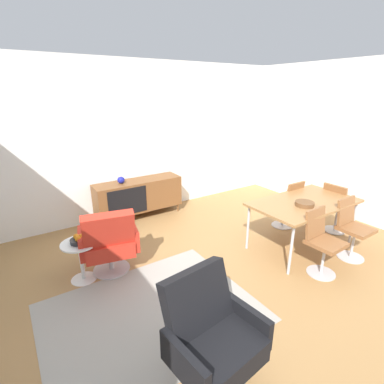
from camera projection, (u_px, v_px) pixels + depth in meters
ground_plane at (222, 275)px, 3.76m from camera, size 8.32×8.32×0.00m
wall_back at (137, 140)px, 5.35m from camera, size 6.80×0.12×2.80m
wall_right at (370, 144)px, 4.95m from camera, size 0.12×5.60×2.80m
sideboard at (139, 195)px, 5.35m from camera, size 1.60×0.45×0.72m
vase_cobalt at (121, 180)px, 5.08m from camera, size 0.13×0.13×0.12m
dining_table at (304, 204)px, 4.23m from camera, size 1.60×0.90×0.74m
wooden_bowl_on_table at (305, 204)px, 4.04m from camera, size 0.26×0.26×0.06m
dining_chair_front_left at (322, 240)px, 3.68m from camera, size 0.41×0.44×0.86m
dining_chair_front_right at (352, 226)px, 4.04m from camera, size 0.40×0.42×0.86m
dining_chair_far_end at (337, 206)px, 4.76m from camera, size 0.44×0.41×0.86m
dining_chair_back_right at (287, 202)px, 4.93m from camera, size 0.40×0.43×0.86m
lounge_chair_red at (109, 241)px, 3.66m from camera, size 0.81×0.77×0.95m
armchair_black_shell at (211, 334)px, 2.26m from camera, size 0.77×0.72×0.95m
side_table_round at (81, 257)px, 3.58m from camera, size 0.44×0.44×0.52m
fruit_bowl at (79, 240)px, 3.50m from camera, size 0.20×0.20×0.11m
area_rug at (151, 312)px, 3.12m from camera, size 2.20×1.70×0.01m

